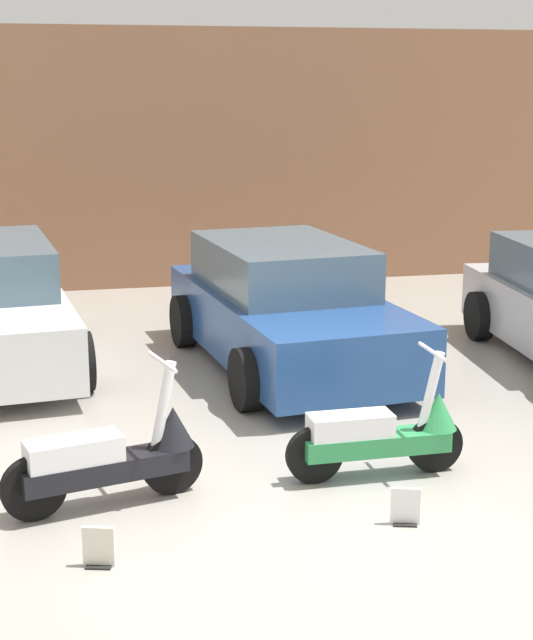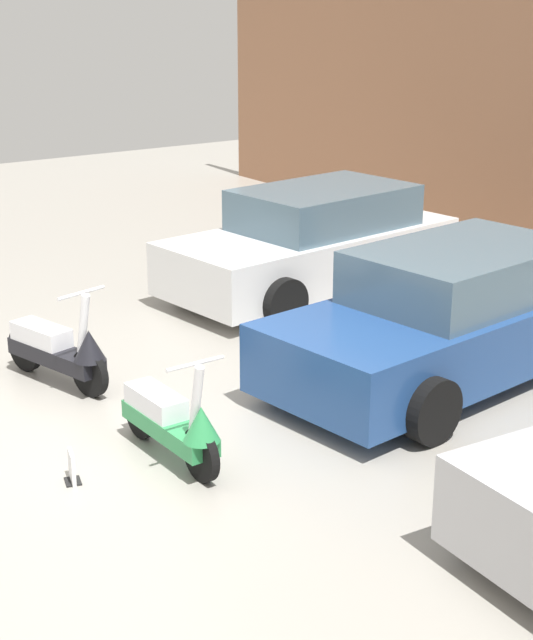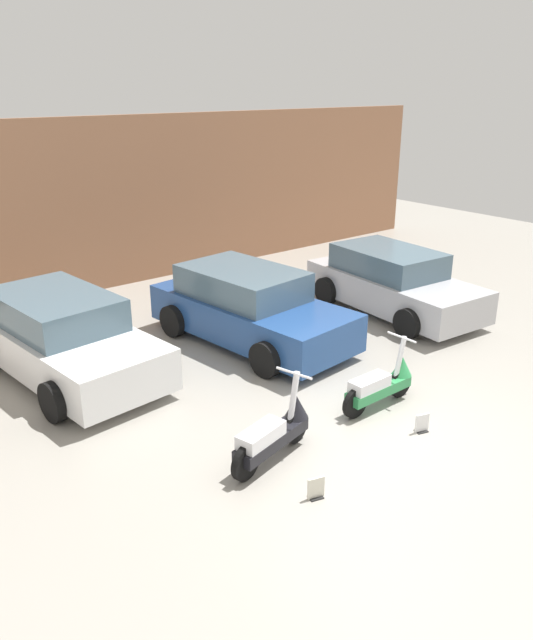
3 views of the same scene
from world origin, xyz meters
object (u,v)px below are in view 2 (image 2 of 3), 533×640
Objects in this scene: scooter_front_left at (60,349)px; placard_near_right_scooter at (72,469)px; scooter_front_right at (173,421)px; car_rear_left at (314,243)px; car_rear_center at (450,318)px.

placard_near_right_scooter is at bearing -35.46° from scooter_front_left.
scooter_front_left is at bearing -178.60° from scooter_front_right.
scooter_front_right is 0.87m from placard_near_right_scooter.
placard_near_right_scooter is (1.91, -0.75, -0.25)m from scooter_front_left.
scooter_front_left is 0.36× the size of car_rear_left.
scooter_front_left is 1.03× the size of scooter_front_right.
scooter_front_left is at bearing 158.44° from placard_near_right_scooter.
scooter_front_right is 0.35× the size of car_rear_center.
placard_near_right_scooter is (-0.13, -0.83, -0.23)m from scooter_front_right.
placard_near_right_scooter is at bearing -7.90° from car_rear_center.
scooter_front_left is at bearing 9.42° from car_rear_left.
scooter_front_right is at bearing 33.11° from car_rear_left.
car_rear_left is at bearing 91.51° from scooter_front_left.
scooter_front_left is 0.36× the size of car_rear_center.
car_rear_center is at bearing 89.36° from scooter_front_right.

